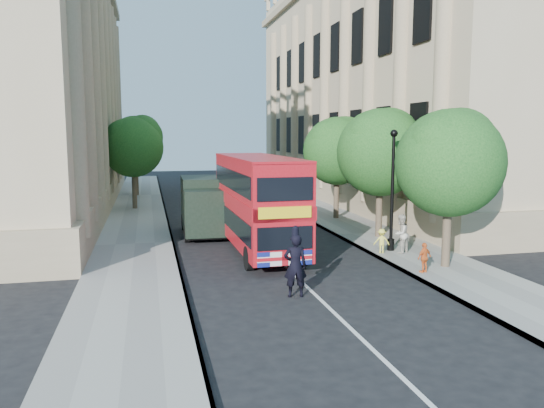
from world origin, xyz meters
TOP-DOWN VIEW (x-y plane):
  - ground at (0.00, 0.00)m, footprint 120.00×120.00m
  - pavement_right at (5.75, 10.00)m, footprint 3.50×80.00m
  - pavement_left at (-5.75, 10.00)m, footprint 3.50×80.00m
  - building_right at (13.80, 24.00)m, footprint 12.00×38.00m
  - building_left at (-13.80, 24.00)m, footprint 12.00×38.00m
  - tree_right_near at (5.84, 3.03)m, footprint 4.00×4.00m
  - tree_right_mid at (5.84, 9.03)m, footprint 4.20×4.20m
  - tree_right_far at (5.84, 15.03)m, footprint 4.00×4.00m
  - tree_left_far at (-5.96, 22.03)m, footprint 4.00×4.00m
  - tree_left_back at (-5.96, 30.03)m, footprint 4.20×4.20m
  - lamp_post at (5.00, 6.00)m, footprint 0.32×0.32m
  - double_decker_bus at (-0.50, 7.64)m, footprint 2.50×8.83m
  - box_van at (-2.40, 11.93)m, footprint 2.19×5.11m
  - police_constable at (-0.68, 1.00)m, footprint 0.78×0.56m
  - woman_pedestrian at (5.17, 5.44)m, footprint 1.01×0.97m
  - child_a at (4.54, 2.33)m, footprint 0.70×0.47m
  - child_b at (4.40, 5.63)m, footprint 0.73×0.53m

SIDE VIEW (x-z plane):
  - ground at x=0.00m, z-range 0.00..0.00m
  - pavement_right at x=5.75m, z-range 0.00..0.12m
  - pavement_left at x=-5.75m, z-range 0.00..0.12m
  - child_b at x=4.40m, z-range 0.12..1.14m
  - child_a at x=4.54m, z-range 0.12..1.22m
  - woman_pedestrian at x=5.17m, z-range 0.12..1.76m
  - police_constable at x=-0.68m, z-range 0.00..2.01m
  - box_van at x=-2.40m, z-range -0.03..2.86m
  - double_decker_bus at x=-0.50m, z-range 0.21..4.27m
  - lamp_post at x=5.00m, z-range -0.07..5.09m
  - tree_right_near at x=5.84m, z-range 1.21..7.29m
  - tree_right_far at x=5.84m, z-range 1.24..7.39m
  - tree_left_far at x=-5.96m, z-range 1.30..7.59m
  - tree_right_mid at x=5.84m, z-range 1.26..7.63m
  - tree_left_back at x=-5.96m, z-range 1.38..8.03m
  - building_right at x=13.80m, z-range 0.00..18.00m
  - building_left at x=-13.80m, z-range 0.00..18.00m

